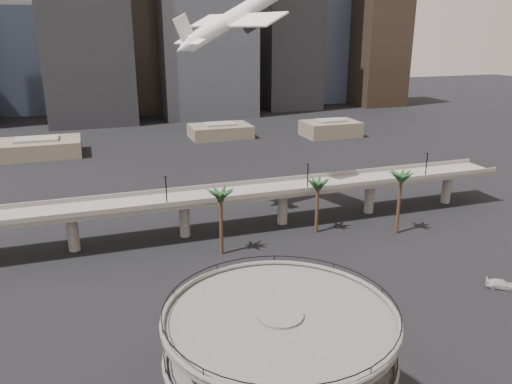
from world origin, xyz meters
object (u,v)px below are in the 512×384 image
object	(u,v)px
parking_ramp	(279,372)
airborne_jet	(237,17)
car_a	(243,318)
car_c	(502,284)
car_b	(319,302)
overpass	(235,197)

from	to	relation	value
parking_ramp	airborne_jet	xyz separation A→B (m)	(17.40, 70.84, 34.15)
car_a	car_c	distance (m)	44.39
car_b	car_c	bearing A→B (deg)	-81.34
airborne_jet	car_c	world-z (taller)	airborne_jet
parking_ramp	overpass	world-z (taller)	parking_ramp
car_b	car_c	distance (m)	31.91
airborne_jet	car_a	world-z (taller)	airborne_jet
car_c	parking_ramp	bearing A→B (deg)	146.29
airborne_jet	car_a	bearing A→B (deg)	-124.85
parking_ramp	overpass	distance (m)	60.46
overpass	car_c	bearing A→B (deg)	-48.30
parking_ramp	car_a	world-z (taller)	parking_ramp
overpass	car_b	size ratio (longest dim) A/B	29.96
overpass	car_b	xyz separation A→B (m)	(3.41, -34.46, -6.63)
car_c	overpass	bearing A→B (deg)	75.60
parking_ramp	car_a	size ratio (longest dim) A/B	5.51
car_a	car_b	size ratio (longest dim) A/B	0.93
airborne_jet	car_b	bearing A→B (deg)	-109.86
overpass	car_b	world-z (taller)	overpass
car_b	parking_ramp	bearing A→B (deg)	163.51
airborne_jet	car_c	size ratio (longest dim) A/B	6.24
airborne_jet	overpass	bearing A→B (deg)	-129.03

